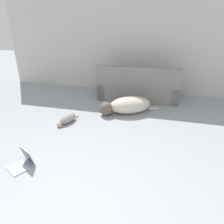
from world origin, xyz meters
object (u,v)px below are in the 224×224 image
(couch, at_px, (138,88))
(laptop_open, at_px, (24,161))
(cat, at_px, (67,119))
(dog, at_px, (127,105))

(couch, relative_size, laptop_open, 4.79)
(cat, bearing_deg, couch, 163.22)
(dog, distance_m, laptop_open, 2.47)
(couch, xyz_separation_m, dog, (-0.12, -0.96, -0.10))
(couch, height_order, laptop_open, couch)
(couch, bearing_deg, dog, 80.88)
(couch, distance_m, dog, 0.97)
(cat, xyz_separation_m, laptop_open, (-0.04, -1.43, 0.00))
(couch, relative_size, cat, 3.39)
(laptop_open, bearing_deg, cat, 118.13)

